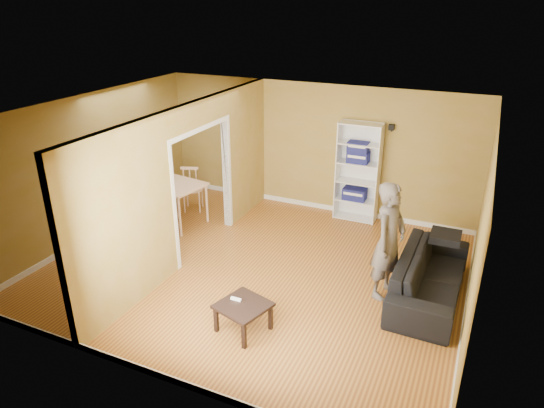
{
  "coord_description": "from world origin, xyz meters",
  "views": [
    {
      "loc": [
        3.1,
        -6.22,
        4.13
      ],
      "look_at": [
        0.2,
        0.2,
        1.1
      ],
      "focal_mm": 32.0,
      "sensor_mm": 36.0,
      "label": 1
    }
  ],
  "objects_px": {
    "chair_far": "(192,187)",
    "chair_left": "(140,192)",
    "person": "(390,231)",
    "dining_table": "(169,187)",
    "chair_near": "(155,212)",
    "sofa": "(431,270)",
    "coffee_table": "(243,308)",
    "bookshelf": "(359,172)"
  },
  "relations": [
    {
      "from": "chair_far",
      "to": "chair_left",
      "type": "bearing_deg",
      "value": 20.56
    },
    {
      "from": "chair_far",
      "to": "person",
      "type": "bearing_deg",
      "value": 139.14
    },
    {
      "from": "dining_table",
      "to": "chair_far",
      "type": "xyz_separation_m",
      "value": [
        0.08,
        0.67,
        -0.23
      ]
    },
    {
      "from": "person",
      "to": "chair_near",
      "type": "height_order",
      "value": "person"
    },
    {
      "from": "sofa",
      "to": "coffee_table",
      "type": "xyz_separation_m",
      "value": [
        -2.13,
        -1.87,
        -0.09
      ]
    },
    {
      "from": "dining_table",
      "to": "person",
      "type": "bearing_deg",
      "value": -10.43
    },
    {
      "from": "chair_far",
      "to": "coffee_table",
      "type": "bearing_deg",
      "value": 109.94
    },
    {
      "from": "dining_table",
      "to": "chair_left",
      "type": "distance_m",
      "value": 0.73
    },
    {
      "from": "sofa",
      "to": "chair_far",
      "type": "height_order",
      "value": "chair_far"
    },
    {
      "from": "dining_table",
      "to": "chair_left",
      "type": "height_order",
      "value": "chair_left"
    },
    {
      "from": "coffee_table",
      "to": "chair_left",
      "type": "xyz_separation_m",
      "value": [
        -3.57,
        2.42,
        0.17
      ]
    },
    {
      "from": "sofa",
      "to": "bookshelf",
      "type": "height_order",
      "value": "bookshelf"
    },
    {
      "from": "sofa",
      "to": "chair_near",
      "type": "relative_size",
      "value": 2.56
    },
    {
      "from": "sofa",
      "to": "chair_far",
      "type": "bearing_deg",
      "value": 76.92
    },
    {
      "from": "dining_table",
      "to": "chair_far",
      "type": "height_order",
      "value": "chair_far"
    },
    {
      "from": "bookshelf",
      "to": "chair_near",
      "type": "height_order",
      "value": "bookshelf"
    },
    {
      "from": "chair_left",
      "to": "chair_near",
      "type": "xyz_separation_m",
      "value": [
        0.76,
        -0.53,
        -0.07
      ]
    },
    {
      "from": "bookshelf",
      "to": "chair_far",
      "type": "relative_size",
      "value": 1.95
    },
    {
      "from": "dining_table",
      "to": "chair_far",
      "type": "distance_m",
      "value": 0.72
    },
    {
      "from": "chair_left",
      "to": "chair_far",
      "type": "height_order",
      "value": "chair_left"
    },
    {
      "from": "chair_left",
      "to": "chair_far",
      "type": "distance_m",
      "value": 1.05
    },
    {
      "from": "person",
      "to": "dining_table",
      "type": "height_order",
      "value": "person"
    },
    {
      "from": "coffee_table",
      "to": "dining_table",
      "type": "height_order",
      "value": "dining_table"
    },
    {
      "from": "person",
      "to": "chair_left",
      "type": "bearing_deg",
      "value": 96.6
    },
    {
      "from": "person",
      "to": "chair_near",
      "type": "bearing_deg",
      "value": 102.01
    },
    {
      "from": "chair_near",
      "to": "chair_far",
      "type": "relative_size",
      "value": 0.89
    },
    {
      "from": "person",
      "to": "chair_near",
      "type": "distance_m",
      "value": 4.38
    },
    {
      "from": "person",
      "to": "dining_table",
      "type": "xyz_separation_m",
      "value": [
        -4.4,
        0.81,
        -0.3
      ]
    },
    {
      "from": "bookshelf",
      "to": "chair_near",
      "type": "distance_m",
      "value": 3.96
    },
    {
      "from": "bookshelf",
      "to": "chair_left",
      "type": "xyz_separation_m",
      "value": [
        -3.98,
        -1.72,
        -0.46
      ]
    },
    {
      "from": "coffee_table",
      "to": "chair_left",
      "type": "distance_m",
      "value": 4.32
    },
    {
      "from": "person",
      "to": "chair_near",
      "type": "xyz_separation_m",
      "value": [
        -4.34,
        0.24,
        -0.6
      ]
    },
    {
      "from": "person",
      "to": "coffee_table",
      "type": "distance_m",
      "value": 2.34
    },
    {
      "from": "dining_table",
      "to": "chair_left",
      "type": "xyz_separation_m",
      "value": [
        -0.7,
        -0.04,
        -0.22
      ]
    },
    {
      "from": "bookshelf",
      "to": "dining_table",
      "type": "xyz_separation_m",
      "value": [
        -3.28,
        -1.68,
        -0.24
      ]
    },
    {
      "from": "dining_table",
      "to": "chair_near",
      "type": "height_order",
      "value": "chair_near"
    },
    {
      "from": "chair_far",
      "to": "bookshelf",
      "type": "bearing_deg",
      "value": 175.63
    },
    {
      "from": "sofa",
      "to": "chair_far",
      "type": "xyz_separation_m",
      "value": [
        -4.93,
        1.25,
        0.07
      ]
    },
    {
      "from": "sofa",
      "to": "dining_table",
      "type": "height_order",
      "value": "sofa"
    },
    {
      "from": "sofa",
      "to": "chair_far",
      "type": "distance_m",
      "value": 5.09
    },
    {
      "from": "coffee_table",
      "to": "chair_left",
      "type": "relative_size",
      "value": 0.59
    },
    {
      "from": "person",
      "to": "chair_near",
      "type": "relative_size",
      "value": 2.34
    }
  ]
}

